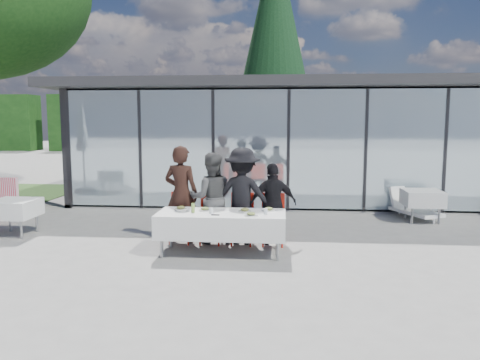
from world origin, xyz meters
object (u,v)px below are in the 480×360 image
object	(u,v)px
diner_d	(273,204)
conifer_tree	(275,37)
diner_chair_b	(211,215)
plate_a	(181,208)
plate_b	(205,209)
plate_d	(269,209)
diner_b	(211,198)
spare_table_right	(422,198)
diner_a	(181,194)
spare_table_left	(14,209)
diner_chair_d	(273,216)
diner_chair_a	(181,215)
diner_c	(242,196)
lounger	(411,207)
plate_extra	(251,214)
dining_table	(221,224)
plate_c	(245,210)
folded_eyeglasses	(215,215)
diner_chair_c	(242,216)
juice_bottle	(193,208)

from	to	relation	value
diner_d	conifer_tree	bearing A→B (deg)	-103.08
diner_chair_b	plate_a	size ratio (longest dim) A/B	4.23
plate_b	plate_d	distance (m)	1.15
diner_b	spare_table_right	world-z (taller)	diner_b
diner_a	conifer_tree	distance (m)	13.28
plate_d	spare_table_left	size ratio (longest dim) A/B	0.27
diner_chair_d	spare_table_left	bearing A→B (deg)	177.44
diner_chair_a	diner_c	xyz separation A→B (m)	(1.19, 0.01, 0.39)
diner_chair_a	diner_d	bearing A→B (deg)	0.47
diner_b	diner_chair_b	size ratio (longest dim) A/B	1.80
diner_chair_a	diner_a	bearing A→B (deg)	90.00
lounger	diner_chair_b	bearing A→B (deg)	-148.76
plate_d	plate_extra	bearing A→B (deg)	-120.68
plate_b	lounger	world-z (taller)	plate_b
diner_d	diner_a	bearing A→B (deg)	-14.04
spare_table_right	dining_table	bearing A→B (deg)	-144.62
diner_b	plate_a	xyz separation A→B (m)	(-0.47, -0.58, -0.10)
diner_chair_b	plate_d	world-z (taller)	diner_chair_b
diner_c	plate_c	distance (m)	0.70
dining_table	spare_table_right	distance (m)	5.35
folded_eyeglasses	plate_c	bearing A→B (deg)	36.92
plate_d	diner_b	bearing A→B (deg)	153.85
diner_chair_c	plate_c	size ratio (longest dim) A/B	4.23
dining_table	plate_c	bearing A→B (deg)	12.61
lounger	diner_chair_d	bearing A→B (deg)	-140.50
diner_c	conifer_tree	xyz separation A→B (m)	(0.39, 12.18, 5.06)
plate_extra	conifer_tree	distance (m)	14.21
plate_a	diner_chair_a	bearing A→B (deg)	101.45
diner_chair_d	plate_extra	world-z (taller)	diner_chair_d
diner_chair_d	juice_bottle	size ratio (longest dim) A/B	5.93
diner_d	plate_c	distance (m)	0.83
diner_chair_d	spare_table_right	distance (m)	4.18
diner_a	folded_eyeglasses	xyz separation A→B (m)	(0.81, -1.03, -0.19)
dining_table	plate_d	world-z (taller)	plate_d
dining_table	diner_chair_c	size ratio (longest dim) A/B	2.32
conifer_tree	diner_b	bearing A→B (deg)	-94.65
diner_c	spare_table_left	world-z (taller)	diner_c
juice_bottle	spare_table_right	distance (m)	5.80
diner_d	spare_table_right	size ratio (longest dim) A/B	1.81
diner_chair_c	diner_chair_a	bearing A→B (deg)	180.00
diner_a	plate_a	bearing A→B (deg)	113.80
diner_chair_b	lounger	bearing A→B (deg)	31.24
spare_table_left	lounger	xyz separation A→B (m)	(8.68, 2.51, -0.30)
plate_a	spare_table_right	world-z (taller)	plate_a
diner_chair_a	lounger	distance (m)	5.81
diner_a	diner_d	bearing A→B (deg)	-167.37
plate_a	plate_extra	distance (m)	1.39
lounger	conifer_tree	distance (m)	11.61
dining_table	diner_a	world-z (taller)	diner_a
diner_chair_a	plate_extra	bearing A→B (deg)	-35.63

